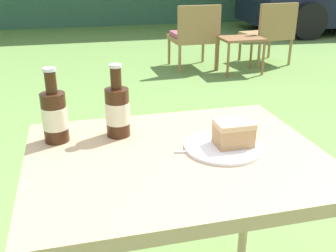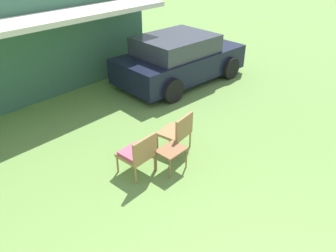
{
  "view_description": "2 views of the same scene",
  "coord_description": "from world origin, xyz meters",
  "px_view_note": "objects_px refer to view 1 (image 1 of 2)",
  "views": [
    {
      "loc": [
        -0.28,
        -1.02,
        1.26
      ],
      "look_at": [
        0.0,
        0.1,
        0.78
      ],
      "focal_mm": 42.0,
      "sensor_mm": 36.0,
      "label": 1
    },
    {
      "loc": [
        -1.88,
        0.16,
        3.79
      ],
      "look_at": [
        1.74,
        3.5,
        0.9
      ],
      "focal_mm": 35.0,
      "sensor_mm": 36.0,
      "label": 2
    }
  ],
  "objects_px": {
    "cola_bottle_far": "(55,115)",
    "cake_on_plate": "(229,140)",
    "cola_bottle_near": "(117,110)",
    "wicker_chair_plain": "(270,31)",
    "wicker_chair_cushioned": "(194,34)",
    "garden_side_table": "(241,42)",
    "patio_table": "(176,176)"
  },
  "relations": [
    {
      "from": "patio_table",
      "to": "cola_bottle_far",
      "type": "height_order",
      "value": "cola_bottle_far"
    },
    {
      "from": "patio_table",
      "to": "garden_side_table",
      "type": "bearing_deg",
      "value": 62.91
    },
    {
      "from": "wicker_chair_cushioned",
      "to": "cola_bottle_near",
      "type": "distance_m",
      "value": 3.9
    },
    {
      "from": "wicker_chair_cushioned",
      "to": "cake_on_plate",
      "type": "bearing_deg",
      "value": 72.01
    },
    {
      "from": "cake_on_plate",
      "to": "cola_bottle_far",
      "type": "bearing_deg",
      "value": 160.01
    },
    {
      "from": "wicker_chair_plain",
      "to": "cake_on_plate",
      "type": "xyz_separation_m",
      "value": [
        -2.15,
        -3.77,
        0.32
      ]
    },
    {
      "from": "patio_table",
      "to": "cola_bottle_near",
      "type": "distance_m",
      "value": 0.29
    },
    {
      "from": "patio_table",
      "to": "cola_bottle_far",
      "type": "relative_size",
      "value": 3.69
    },
    {
      "from": "cake_on_plate",
      "to": "wicker_chair_plain",
      "type": "bearing_deg",
      "value": 60.36
    },
    {
      "from": "wicker_chair_cushioned",
      "to": "garden_side_table",
      "type": "xyz_separation_m",
      "value": [
        0.49,
        -0.36,
        -0.06
      ]
    },
    {
      "from": "wicker_chair_cushioned",
      "to": "cola_bottle_near",
      "type": "relative_size",
      "value": 3.38
    },
    {
      "from": "cake_on_plate",
      "to": "cola_bottle_far",
      "type": "distance_m",
      "value": 0.55
    },
    {
      "from": "cake_on_plate",
      "to": "cola_bottle_near",
      "type": "xyz_separation_m",
      "value": [
        -0.32,
        0.18,
        0.06
      ]
    },
    {
      "from": "patio_table",
      "to": "cake_on_plate",
      "type": "relative_size",
      "value": 3.66
    },
    {
      "from": "wicker_chair_cushioned",
      "to": "wicker_chair_plain",
      "type": "distance_m",
      "value": 1.05
    },
    {
      "from": "wicker_chair_cushioned",
      "to": "cola_bottle_far",
      "type": "xyz_separation_m",
      "value": [
        -1.61,
        -3.61,
        0.38
      ]
    },
    {
      "from": "wicker_chair_plain",
      "to": "patio_table",
      "type": "distance_m",
      "value": 4.43
    },
    {
      "from": "garden_side_table",
      "to": "cola_bottle_near",
      "type": "distance_m",
      "value": 3.79
    },
    {
      "from": "garden_side_table",
      "to": "cake_on_plate",
      "type": "bearing_deg",
      "value": -114.81
    },
    {
      "from": "garden_side_table",
      "to": "cake_on_plate",
      "type": "relative_size",
      "value": 2.1
    },
    {
      "from": "cola_bottle_far",
      "to": "patio_table",
      "type": "bearing_deg",
      "value": -28.09
    },
    {
      "from": "garden_side_table",
      "to": "cake_on_plate",
      "type": "xyz_separation_m",
      "value": [
        -1.59,
        -3.43,
        0.38
      ]
    },
    {
      "from": "cake_on_plate",
      "to": "cola_bottle_near",
      "type": "bearing_deg",
      "value": 149.77
    },
    {
      "from": "cola_bottle_far",
      "to": "cola_bottle_near",
      "type": "bearing_deg",
      "value": -0.76
    },
    {
      "from": "patio_table",
      "to": "wicker_chair_plain",
      "type": "bearing_deg",
      "value": 58.46
    },
    {
      "from": "cola_bottle_near",
      "to": "cola_bottle_far",
      "type": "height_order",
      "value": "same"
    },
    {
      "from": "wicker_chair_cushioned",
      "to": "cola_bottle_far",
      "type": "distance_m",
      "value": 3.97
    },
    {
      "from": "cola_bottle_near",
      "to": "patio_table",
      "type": "bearing_deg",
      "value": -50.8
    },
    {
      "from": "wicker_chair_cushioned",
      "to": "cola_bottle_far",
      "type": "height_order",
      "value": "cola_bottle_far"
    },
    {
      "from": "wicker_chair_cushioned",
      "to": "wicker_chair_plain",
      "type": "relative_size",
      "value": 1.0
    },
    {
      "from": "cola_bottle_near",
      "to": "cola_bottle_far",
      "type": "bearing_deg",
      "value": 179.24
    },
    {
      "from": "cola_bottle_far",
      "to": "cake_on_plate",
      "type": "bearing_deg",
      "value": -19.99
    }
  ]
}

